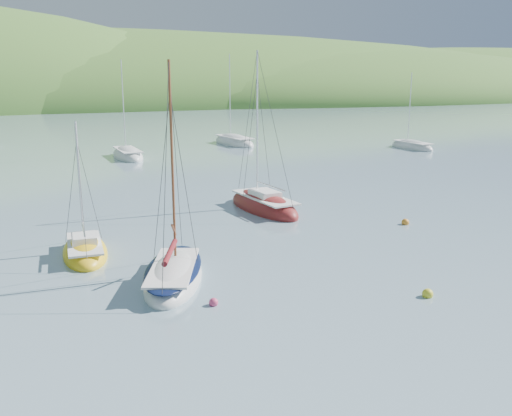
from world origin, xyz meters
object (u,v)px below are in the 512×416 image
object	(u,v)px
sloop_red	(264,207)
distant_sloop_b	(234,143)
distant_sloop_a	(128,156)
distant_sloop_d	(412,147)
daysailer_white	(174,276)
sailboat_yellow	(85,252)

from	to	relation	value
sloop_red	distant_sloop_b	size ratio (longest dim) A/B	0.93
distant_sloop_a	distant_sloop_d	xyz separation A→B (m)	(33.39, -4.72, -0.02)
daysailer_white	distant_sloop_d	size ratio (longest dim) A/B	1.05
distant_sloop_b	sloop_red	bearing A→B (deg)	-114.73
sloop_red	distant_sloop_a	world-z (taller)	sloop_red
distant_sloop_b	distant_sloop_d	distance (m)	22.13
daysailer_white	distant_sloop_d	xyz separation A→B (m)	(37.29, 33.77, -0.06)
sloop_red	distant_sloop_d	distance (m)	36.45
sloop_red	distant_sloop_a	size ratio (longest dim) A/B	1.01
distant_sloop_d	sailboat_yellow	bearing A→B (deg)	-149.42
sailboat_yellow	distant_sloop_d	xyz separation A→B (m)	(40.67, 28.53, -0.00)
daysailer_white	sloop_red	distance (m)	14.12
distant_sloop_d	distant_sloop_b	bearing A→B (deg)	143.87
daysailer_white	sailboat_yellow	xyz separation A→B (m)	(-3.38, 5.23, -0.05)
sailboat_yellow	distant_sloop_b	size ratio (longest dim) A/B	0.60
daysailer_white	distant_sloop_a	xyz separation A→B (m)	(3.90, 38.49, -0.04)
sloop_red	distant_sloop_b	bearing A→B (deg)	66.42
daysailer_white	sloop_red	size ratio (longest dim) A/B	0.91
sailboat_yellow	distant_sloop_d	distance (m)	49.68
distant_sloop_b	distant_sloop_d	bearing A→B (deg)	-40.65
sloop_red	distant_sloop_b	distance (m)	35.66
distant_sloop_a	sloop_red	bearing A→B (deg)	-83.05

